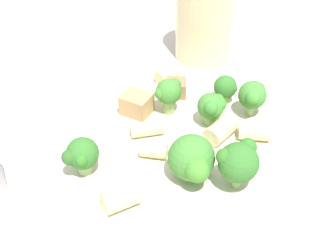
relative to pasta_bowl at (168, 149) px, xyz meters
The scene contains 18 objects.
ground_plane 0.02m from the pasta_bowl, ahead, with size 2.00×2.00×0.00m, color beige.
pasta_bowl is the anchor object (origin of this frame).
broccoli_floret_0 0.09m from the pasta_bowl, 133.90° to the left, with size 0.03×0.03×0.04m.
broccoli_floret_1 0.05m from the pasta_bowl, 158.10° to the right, with size 0.03×0.02×0.04m.
broccoli_floret_2 0.08m from the pasta_bowl, 155.03° to the left, with size 0.02×0.02×0.03m.
broccoli_floret_3 0.06m from the pasta_bowl, 134.12° to the left, with size 0.03×0.03×0.03m.
broccoli_floret_4 0.07m from the pasta_bowl, 41.98° to the left, with size 0.04×0.04×0.04m.
broccoli_floret_5 0.09m from the pasta_bowl, 63.36° to the left, with size 0.04×0.03×0.04m.
broccoli_floret_6 0.09m from the pasta_bowl, 32.19° to the right, with size 0.03×0.03×0.03m.
rigatoni_0 0.10m from the pasta_bowl, ahead, with size 0.02×0.02×0.03m, color beige.
rigatoni_1 0.05m from the pasta_bowl, 106.59° to the left, with size 0.02×0.02×0.03m, color beige.
rigatoni_2 0.04m from the pasta_bowl, ahead, with size 0.01×0.01×0.02m, color beige.
rigatoni_3 0.08m from the pasta_bowl, 108.98° to the left, with size 0.02×0.02×0.03m, color beige.
rigatoni_4 0.03m from the pasta_bowl, 66.89° to the right, with size 0.01×0.01×0.03m, color beige.
rigatoni_5 0.09m from the pasta_bowl, 156.32° to the right, with size 0.02×0.02×0.02m, color beige.
chicken_chunk_0 0.07m from the pasta_bowl, 164.84° to the right, with size 0.02×0.02×0.02m, color #A87A4C.
chicken_chunk_1 0.05m from the pasta_bowl, 115.04° to the right, with size 0.03×0.02×0.02m, color tan.
drinking_glass 0.22m from the pasta_bowl, 169.29° to the right, with size 0.07×0.07×0.11m.
Camera 1 is at (0.30, 0.13, 0.32)m, focal length 50.00 mm.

